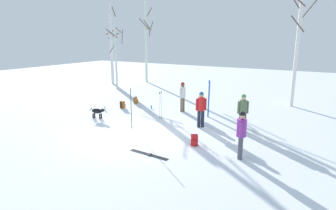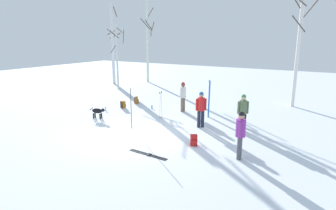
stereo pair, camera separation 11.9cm
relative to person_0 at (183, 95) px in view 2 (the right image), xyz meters
name	(u,v)px [view 2 (the right image)]	position (x,y,z in m)	size (l,w,h in m)	color
ground_plane	(137,136)	(0.24, -4.74, -0.98)	(60.00, 60.00, 0.00)	white
person_0	(183,95)	(0.00, 0.00, 0.00)	(0.34, 0.52, 1.72)	#72604C
person_1	(243,110)	(3.97, -1.74, 0.00)	(0.44, 0.34, 1.72)	black
person_2	(240,132)	(4.77, -4.77, 0.00)	(0.34, 0.51, 1.72)	#4C4C56
person_3	(201,107)	(2.11, -2.18, 0.00)	(0.43, 0.37, 1.72)	#1E2338
dog	(98,111)	(-3.16, -3.57, -0.59)	(0.88, 0.36, 0.57)	black
ski_pair_planted_0	(209,99)	(1.71, -0.27, 0.01)	(0.04, 0.19, 1.99)	blue
ski_pair_planted_1	(131,109)	(-0.63, -3.97, -0.03)	(0.14, 0.13, 1.92)	black
ski_pair_lying_0	(148,154)	(1.82, -6.15, -0.97)	(1.66, 0.27, 0.05)	black
ski_poles_0	(161,104)	(-0.31, -1.90, -0.21)	(0.07, 0.26, 1.45)	#B2B2BC
backpack_0	(194,140)	(2.85, -4.47, -0.77)	(0.33, 0.34, 0.44)	red
backpack_1	(136,100)	(-3.53, 0.26, -0.77)	(0.34, 0.33, 0.44)	#99591E
backpack_2	(123,105)	(-3.49, -1.13, -0.77)	(0.30, 0.33, 0.44)	#99591E
water_bottle_0	(106,109)	(-4.03, -2.09, -0.87)	(0.08, 0.08, 0.23)	silver
water_bottle_1	(152,107)	(-1.90, -0.37, -0.88)	(0.07, 0.07, 0.21)	#1E72BF
birch_tree_0	(113,44)	(-10.18, 5.72, 2.65)	(1.20, 1.21, 7.07)	silver
birch_tree_1	(148,40)	(-8.11, 8.22, 2.97)	(1.17, 1.41, 7.62)	silver
birch_tree_2	(117,56)	(-8.08, 3.83, 1.75)	(1.30, 1.46, 5.15)	silver
birch_tree_3	(298,48)	(5.25, 4.60, 2.60)	(1.48, 1.49, 6.76)	silver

